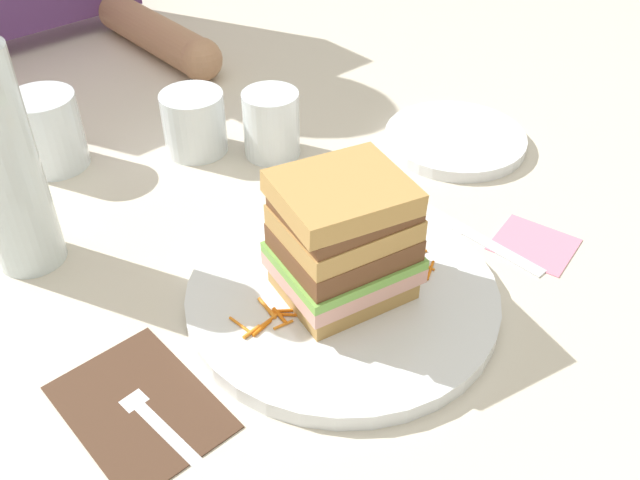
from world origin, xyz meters
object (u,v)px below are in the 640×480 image
Objects in this scene: main_plate at (341,295)px; empty_tumbler_1 at (194,123)px; napkin_dark at (140,406)px; juice_glass at (272,126)px; napkin_pink at (534,244)px; empty_tumbler_0 at (48,131)px; fork at (155,420)px; side_plate at (455,139)px; knife at (467,231)px; sandwich at (343,239)px.

empty_tumbler_1 reaches higher than main_plate.
napkin_dark is 0.40m from empty_tumbler_1.
juice_glass is (0.12, 0.25, 0.03)m from main_plate.
juice_glass is 0.34m from napkin_pink.
empty_tumbler_0 is at bearing 143.89° from juice_glass.
main_plate is 0.21m from fork.
empty_tumbler_0 is 0.50m from side_plate.
side_plate is at bearing 63.11° from napkin_pink.
knife is 0.50m from empty_tumbler_0.
knife and napkin_pink have the same top height.
knife is at bearing -70.02° from empty_tumbler_1.
empty_tumbler_1 is 0.42m from napkin_pink.
empty_tumbler_0 is (-0.10, 0.41, 0.04)m from main_plate.
sandwich reaches higher than napkin_pink.
juice_glass is at bearing -46.70° from empty_tumbler_1.
empty_tumbler_1 is at bearing 80.77° from main_plate.
empty_tumbler_0 reaches higher than side_plate.
main_plate is 1.76× the size of fork.
napkin_pink is at bearing -18.87° from sandwich.
napkin_pink is at bearing -59.27° from knife.
fork reaches higher than napkin_dark.
empty_tumbler_1 is at bearing 109.98° from knife.
fork is 0.38m from knife.
napkin_dark and napkin_pink have the same top height.
juice_glass reaches higher than knife.
napkin_dark is 0.41m from empty_tumbler_0.
empty_tumbler_0 is (-0.21, 0.16, 0.01)m from juice_glass.
juice_glass is 0.26m from empty_tumbler_0.
main_plate reaches higher than napkin_dark.
knife is at bearing -4.57° from napkin_dark.
side_plate is at bearing 10.63° from napkin_dark.
juice_glass reaches higher than main_plate.
sandwich is 1.63× the size of juice_glass.
main_plate is at bearing 1.22° from fork.
fork is (0.00, -0.02, 0.00)m from napkin_dark.
sandwich is at bearing 176.18° from knife.
empty_tumbler_0 is at bearing 73.92° from napkin_dark.
napkin_dark is (-0.21, 0.02, -0.08)m from sandwich.
juice_glass is (0.32, 0.23, 0.04)m from napkin_dark.
fork is (-0.21, -0.00, -0.00)m from main_plate.
sandwich is 0.19m from knife.
knife is at bearing -78.09° from juice_glass.
napkin_dark is 0.40m from juice_glass.
empty_tumbler_0 is (0.11, 0.39, 0.04)m from napkin_dark.
empty_tumbler_1 is 0.33m from side_plate.
side_plate is (0.25, -0.21, -0.03)m from empty_tumbler_1.
side_plate is (0.19, -0.14, -0.03)m from juice_glass.
empty_tumbler_1 is (0.05, 0.32, -0.04)m from sandwich.
juice_glass is (0.12, 0.25, -0.04)m from sandwich.
sandwich is at bearing -76.90° from empty_tumbler_0.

